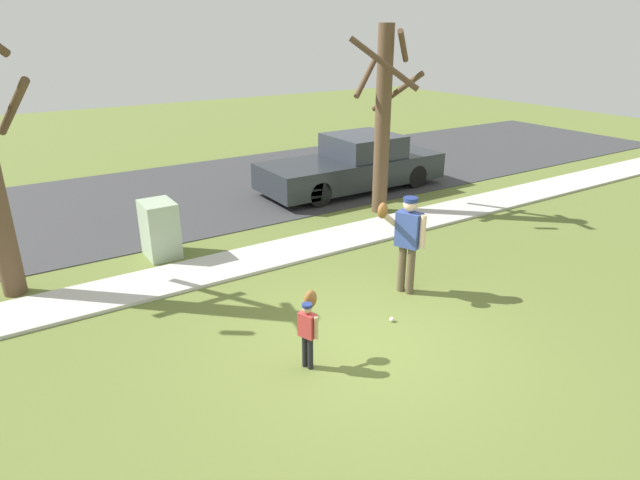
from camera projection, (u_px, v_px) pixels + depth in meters
The scene contains 9 objects.
ground_plane at pixel (259, 261), 10.53m from camera, with size 48.00×48.00×0.00m, color olive.
sidewalk_strip at pixel (257, 258), 10.60m from camera, with size 36.00×1.20×0.06m, color beige.
road_surface at pixel (173, 197), 14.51m from camera, with size 36.00×6.80×0.02m, color #38383A.
person_adult at pixel (406, 235), 8.93m from camera, with size 0.82×0.57×1.70m.
person_child at pixel (308, 321), 7.11m from camera, with size 0.42×0.49×1.00m.
baseball at pixel (392, 319), 8.38m from camera, with size 0.07×0.07×0.07m, color white.
utility_cabinet at pixel (160, 229), 10.60m from camera, with size 0.60×0.77×1.12m, color #9EB293.
street_tree_near at pixel (383, 116), 12.56m from camera, with size 1.84×1.88×4.34m.
parked_pickup_dark at pixel (354, 165), 15.00m from camera, with size 5.20×1.95×1.48m.
Camera 1 is at (-4.23, -5.24, 4.27)m, focal length 30.36 mm.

